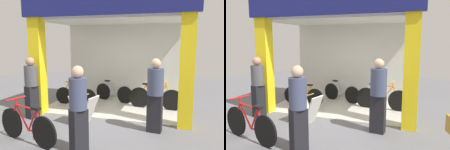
% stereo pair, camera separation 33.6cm
% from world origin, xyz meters
% --- Properties ---
extents(ground_plane, '(17.03, 17.03, 0.00)m').
position_xyz_m(ground_plane, '(0.00, 0.00, 0.00)').
color(ground_plane, slate).
rests_on(ground_plane, ground).
extents(shop_facade, '(4.71, 2.84, 3.47)m').
position_xyz_m(shop_facade, '(0.00, 1.30, 1.85)').
color(shop_facade, beige).
rests_on(shop_facade, ground).
extents(bicycle_inside_0, '(1.48, 0.57, 0.85)m').
position_xyz_m(bicycle_inside_0, '(-0.30, 1.85, 0.34)').
color(bicycle_inside_0, black).
rests_on(bicycle_inside_0, ground).
extents(bicycle_inside_1, '(1.70, 0.47, 0.93)m').
position_xyz_m(bicycle_inside_1, '(1.21, 1.34, 0.37)').
color(bicycle_inside_1, black).
rests_on(bicycle_inside_1, ground).
extents(bicycle_inside_2, '(1.50, 0.41, 0.82)m').
position_xyz_m(bicycle_inside_2, '(-1.39, 1.05, 0.33)').
color(bicycle_inside_2, black).
rests_on(bicycle_inside_2, ground).
extents(bicycle_parked_0, '(1.66, 0.57, 0.94)m').
position_xyz_m(bicycle_parked_0, '(-1.13, -1.88, 0.38)').
color(bicycle_parked_0, black).
rests_on(bicycle_parked_0, ground).
extents(sandwich_board_sign, '(0.75, 0.60, 0.79)m').
position_xyz_m(sandwich_board_sign, '(-0.41, -0.54, 0.39)').
color(sandwich_board_sign, silver).
rests_on(sandwich_board_sign, ground).
extents(pedestrian_0, '(0.41, 0.41, 1.75)m').
position_xyz_m(pedestrian_0, '(1.38, -0.49, 0.92)').
color(pedestrian_0, black).
rests_on(pedestrian_0, ground).
extents(pedestrian_1, '(0.43, 0.43, 1.71)m').
position_xyz_m(pedestrian_1, '(-2.02, -0.45, 0.89)').
color(pedestrian_1, black).
rests_on(pedestrian_1, ground).
extents(pedestrian_2, '(0.47, 0.47, 1.69)m').
position_xyz_m(pedestrian_2, '(0.08, -1.92, 0.88)').
color(pedestrian_2, black).
rests_on(pedestrian_2, ground).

